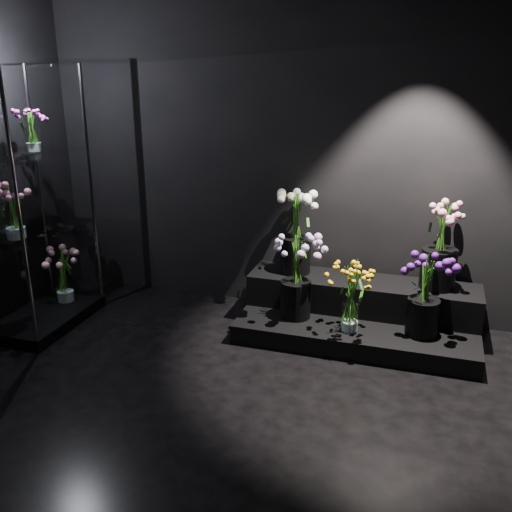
% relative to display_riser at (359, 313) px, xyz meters
% --- Properties ---
extents(floor, '(4.00, 4.00, 0.00)m').
position_rel_display_riser_xyz_m(floor, '(-0.78, -1.64, -0.17)').
color(floor, black).
rests_on(floor, ground).
extents(wall_back, '(4.00, 0.00, 4.00)m').
position_rel_display_riser_xyz_m(wall_back, '(-0.78, 0.36, 1.23)').
color(wall_back, black).
rests_on(wall_back, floor).
extents(display_riser, '(1.81, 0.80, 0.40)m').
position_rel_display_riser_xyz_m(display_riser, '(0.00, 0.00, 0.00)').
color(display_riser, black).
rests_on(display_riser, floor).
extents(display_case, '(0.55, 0.92, 2.03)m').
position_rel_display_riser_xyz_m(display_case, '(-2.48, -0.59, 0.85)').
color(display_case, black).
rests_on(display_case, floor).
extents(bouquet_orange_bells, '(0.33, 0.33, 0.55)m').
position_rel_display_riser_xyz_m(bouquet_orange_bells, '(-0.03, -0.29, 0.26)').
color(bouquet_orange_bells, white).
rests_on(bouquet_orange_bells, display_riser).
extents(bouquet_lilac, '(0.49, 0.49, 0.65)m').
position_rel_display_riser_xyz_m(bouquet_lilac, '(-0.47, -0.18, 0.36)').
color(bouquet_lilac, black).
rests_on(bouquet_lilac, display_riser).
extents(bouquet_purple, '(0.42, 0.42, 0.61)m').
position_rel_display_riser_xyz_m(bouquet_purple, '(0.48, -0.20, 0.33)').
color(bouquet_purple, black).
rests_on(bouquet_purple, display_riser).
extents(bouquet_cream_roses, '(0.46, 0.46, 0.67)m').
position_rel_display_riser_xyz_m(bouquet_cream_roses, '(-0.56, 0.13, 0.62)').
color(bouquet_cream_roses, black).
rests_on(bouquet_cream_roses, display_riser).
extents(bouquet_pink_roses, '(0.44, 0.44, 0.66)m').
position_rel_display_riser_xyz_m(bouquet_pink_roses, '(0.56, 0.13, 0.59)').
color(bouquet_pink_roses, black).
rests_on(bouquet_pink_roses, display_riser).
extents(bouquet_case_pink, '(0.28, 0.28, 0.44)m').
position_rel_display_riser_xyz_m(bouquet_case_pink, '(-2.48, -0.80, 0.85)').
color(bouquet_case_pink, white).
rests_on(bouquet_case_pink, display_case).
extents(bouquet_case_magenta, '(0.29, 0.29, 0.34)m').
position_rel_display_riser_xyz_m(bouquet_case_magenta, '(-2.49, -0.47, 1.40)').
color(bouquet_case_magenta, white).
rests_on(bouquet_case_magenta, display_case).
extents(bouquet_case_base_pink, '(0.40, 0.40, 0.45)m').
position_rel_display_riser_xyz_m(bouquet_case_base_pink, '(-2.46, -0.34, 0.17)').
color(bouquet_case_base_pink, white).
rests_on(bouquet_case_base_pink, display_case).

